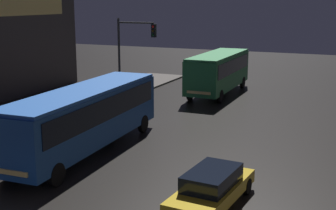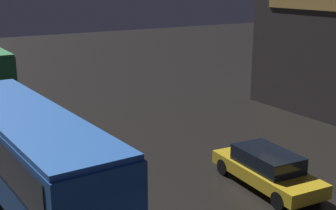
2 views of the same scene
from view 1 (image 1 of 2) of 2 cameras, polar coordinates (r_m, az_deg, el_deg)
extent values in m
cube|color=#194793|center=(23.69, -10.04, -1.45)|extent=(3.08, 11.62, 2.53)
cube|color=black|center=(23.57, -10.09, -0.23)|extent=(3.10, 10.70, 1.10)
cube|color=blue|center=(23.40, -10.17, 1.75)|extent=(3.02, 11.39, 0.16)
cube|color=#F4CC72|center=(19.46, -18.82, -7.75)|extent=(1.80, 0.18, 0.20)
cylinder|color=black|center=(19.98, -13.48, -8.25)|extent=(0.30, 1.01, 1.00)
cylinder|color=black|center=(21.35, -18.75, -7.21)|extent=(0.30, 1.01, 1.00)
cylinder|color=black|center=(27.21, -3.06, -2.29)|extent=(0.30, 1.01, 1.00)
cylinder|color=black|center=(28.24, -7.44, -1.82)|extent=(0.30, 1.01, 1.00)
cube|color=#236B38|center=(38.29, 6.16, 4.08)|extent=(2.69, 9.44, 2.59)
cube|color=black|center=(38.22, 6.18, 4.89)|extent=(2.74, 8.69, 1.10)
cube|color=#399252|center=(38.11, 6.21, 6.12)|extent=(2.63, 9.25, 0.16)
cube|color=#F4CC72|center=(34.02, 3.76, 1.51)|extent=(1.82, 0.12, 0.20)
cylinder|color=black|center=(35.07, 6.37, 1.05)|extent=(0.26, 1.00, 1.00)
cylinder|color=black|center=(35.82, 2.70, 1.36)|extent=(0.26, 1.00, 1.00)
cylinder|color=black|center=(41.33, 9.07, 2.74)|extent=(0.26, 1.00, 1.00)
cylinder|color=black|center=(41.97, 5.89, 2.98)|extent=(0.26, 1.00, 1.00)
cube|color=gold|center=(17.76, 5.35, -10.47)|extent=(2.13, 4.85, 0.50)
cube|color=black|center=(17.55, 5.39, -8.82)|extent=(1.71, 2.71, 0.60)
cylinder|color=black|center=(16.79, 0.45, -12.70)|extent=(0.25, 0.65, 0.64)
cylinder|color=black|center=(19.03, 9.60, -9.73)|extent=(0.25, 0.65, 0.64)
cylinder|color=black|center=(19.56, 5.03, -8.96)|extent=(0.25, 0.65, 0.64)
cylinder|color=black|center=(27.74, -18.73, -2.54)|extent=(0.14, 0.14, 0.82)
cylinder|color=black|center=(27.62, -18.45, -2.58)|extent=(0.14, 0.14, 0.82)
cylinder|color=#333338|center=(27.50, -18.70, -1.05)|extent=(0.41, 0.41, 0.68)
sphere|color=#8C664C|center=(27.41, -18.76, -0.13)|extent=(0.22, 0.22, 0.22)
cylinder|color=#2D2D2D|center=(33.46, -5.95, 5.10)|extent=(0.16, 0.16, 6.30)
cylinder|color=#2D2D2D|center=(32.55, -3.95, 9.97)|extent=(2.72, 0.12, 0.12)
cube|color=black|center=(31.97, -1.75, 9.05)|extent=(0.30, 0.24, 0.90)
sphere|color=red|center=(31.83, -1.86, 9.54)|extent=(0.18, 0.18, 0.18)
sphere|color=#3B2B07|center=(31.84, -1.86, 9.03)|extent=(0.18, 0.18, 0.18)
sphere|color=black|center=(31.86, -1.86, 8.53)|extent=(0.18, 0.18, 0.18)
camera|label=2|loc=(17.12, -54.53, 7.43)|focal=50.00mm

